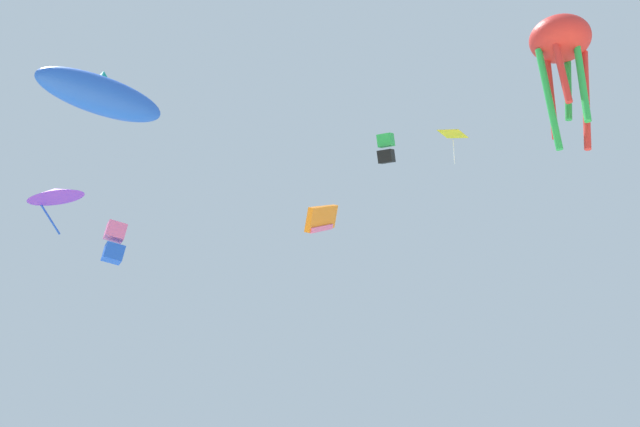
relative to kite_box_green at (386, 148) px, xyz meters
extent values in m
cube|color=green|center=(0.00, 0.00, 0.60)|extent=(1.46, 1.54, 1.14)
cube|color=black|center=(0.00, 0.00, -0.60)|extent=(1.46, 1.54, 1.14)
ellipsoid|color=red|center=(6.05, -13.54, 0.66)|extent=(4.35, 4.35, 2.26)
cylinder|color=red|center=(5.49, -14.32, -1.76)|extent=(0.55, 0.63, 3.50)
cylinder|color=green|center=(6.44, -14.41, -2.29)|extent=(0.54, 0.75, 4.53)
cylinder|color=red|center=(7.00, -13.63, -2.81)|extent=(0.90, 0.40, 5.56)
cylinder|color=green|center=(6.60, -12.76, -1.76)|extent=(0.55, 0.63, 3.50)
cylinder|color=red|center=(5.65, -12.68, -2.29)|extent=(0.54, 0.75, 4.53)
cylinder|color=green|center=(5.10, -13.45, -2.81)|extent=(0.90, 0.40, 5.56)
cube|color=orange|center=(-6.04, -10.76, -8.78)|extent=(2.08, 3.78, 2.45)
cube|color=pink|center=(-6.04, -10.76, -9.32)|extent=(1.54, 2.79, 1.36)
ellipsoid|color=blue|center=(-16.99, -11.31, -3.21)|extent=(6.50, 5.26, 2.04)
cone|color=teal|center=(-16.99, -11.31, -2.20)|extent=(1.33, 1.35, 0.75)
cube|color=yellow|center=(5.29, 1.28, 2.03)|extent=(2.38, 2.39, 0.45)
cylinder|color=white|center=(5.29, 1.28, 0.63)|extent=(0.11, 0.11, 1.81)
cone|color=purple|center=(-19.95, -5.41, -6.28)|extent=(3.97, 3.95, 1.27)
cylinder|color=blue|center=(-20.46, -4.22, -7.25)|extent=(1.44, 0.69, 1.94)
cube|color=pink|center=(-17.66, 1.68, -6.23)|extent=(1.63, 1.52, 1.24)
cube|color=blue|center=(-17.66, 1.68, -7.68)|extent=(1.63, 1.52, 1.24)
camera|label=1|loc=(-10.88, -43.20, -19.50)|focal=39.60mm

